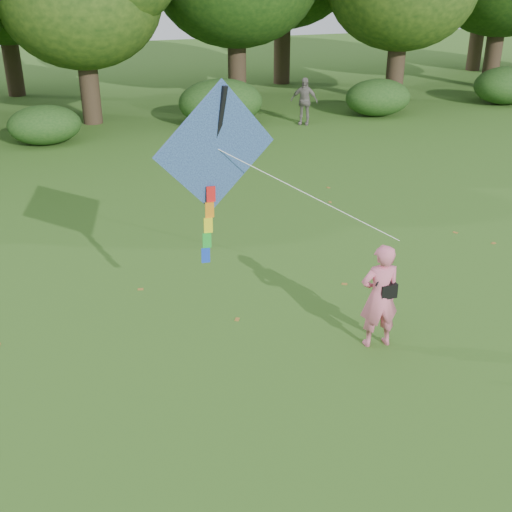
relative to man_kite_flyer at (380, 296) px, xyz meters
name	(u,v)px	position (x,y,z in m)	size (l,w,h in m)	color
ground	(350,380)	(-0.91, -0.85, -0.96)	(100.00, 100.00, 0.00)	#265114
man_kite_flyer	(380,296)	(0.00, 0.00, 0.00)	(0.70, 0.46, 1.92)	#D6647E
bystander_right	(304,101)	(5.38, 16.07, 0.00)	(1.12, 0.47, 1.92)	slate
crossbody_bag	(387,289)	(0.12, -0.03, 0.13)	(0.43, 0.20, 0.74)	black
flying_kite	(216,152)	(-2.65, 0.71, 2.60)	(3.94, 1.08, 2.96)	#236098
shrub_band	(131,112)	(-1.63, 16.76, -0.11)	(39.15, 3.22, 1.88)	#264919
fallen_leaves	(313,271)	(0.13, 3.08, -0.96)	(11.36, 12.36, 0.01)	olive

